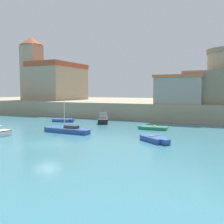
% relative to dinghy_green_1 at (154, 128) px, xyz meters
% --- Properties ---
extents(ground_plane, '(200.00, 200.00, 0.00)m').
position_rel_dinghy_green_1_xyz_m(ground_plane, '(-6.86, -14.16, -0.26)').
color(ground_plane, teal).
extents(quay_seawall, '(120.00, 40.00, 3.06)m').
position_rel_dinghy_green_1_xyz_m(quay_seawall, '(-6.86, 28.91, 1.27)').
color(quay_seawall, gray).
rests_on(quay_seawall, ground).
extents(dinghy_green_1, '(4.04, 1.64, 0.55)m').
position_rel_dinghy_green_1_xyz_m(dinghy_green_1, '(0.00, 0.00, 0.00)').
color(dinghy_green_1, '#237A4C').
rests_on(dinghy_green_1, ground).
extents(dinghy_blue_2, '(3.74, 3.24, 0.67)m').
position_rel_dinghy_green_1_xyz_m(dinghy_blue_2, '(2.56, -8.49, 0.06)').
color(dinghy_blue_2, '#284C9E').
rests_on(dinghy_blue_2, ground).
extents(dinghy_blue_3, '(3.87, 1.87, 0.64)m').
position_rel_dinghy_green_1_xyz_m(dinghy_blue_3, '(-16.81, 2.32, 0.05)').
color(dinghy_blue_3, '#284C9E').
rests_on(dinghy_blue_3, ground).
extents(motorboat_black_4, '(3.72, 6.06, 2.49)m').
position_rel_dinghy_green_1_xyz_m(motorboat_black_4, '(-9.98, 4.36, 0.33)').
color(motorboat_black_4, black).
rests_on(motorboat_black_4, ground).
extents(sailboat_blue_5, '(6.72, 1.40, 4.30)m').
position_rel_dinghy_green_1_xyz_m(sailboat_blue_5, '(-9.06, -7.48, 0.15)').
color(sailboat_blue_5, '#284C9E').
rests_on(sailboat_blue_5, ground).
extents(church, '(14.10, 14.62, 16.00)m').
position_rel_dinghy_green_1_xyz_m(church, '(-32.24, 19.75, 8.25)').
color(church, gray).
rests_on(church, quay_seawall).
extents(harbor_shed_near_wharf, '(8.30, 6.28, 5.02)m').
position_rel_dinghy_green_1_xyz_m(harbor_shed_near_wharf, '(1.14, 12.29, 5.33)').
color(harbor_shed_near_wharf, gray).
rests_on(harbor_shed_near_wharf, quay_seawall).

